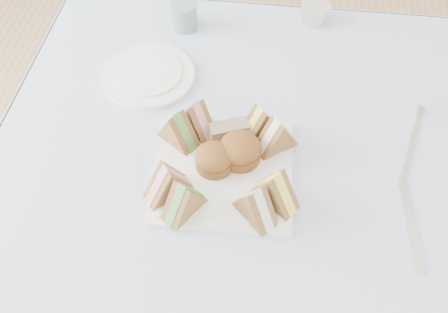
# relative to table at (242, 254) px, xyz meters

# --- Properties ---
(floor) EXTENTS (4.00, 4.00, 0.00)m
(floor) POSITION_rel_table_xyz_m (0.00, 0.00, -0.37)
(floor) COLOR #9E7751
(floor) RESTS_ON ground
(table) EXTENTS (0.90, 0.90, 0.74)m
(table) POSITION_rel_table_xyz_m (0.00, 0.00, 0.00)
(table) COLOR brown
(table) RESTS_ON floor
(tablecloth) EXTENTS (1.02, 1.02, 0.01)m
(tablecloth) POSITION_rel_table_xyz_m (0.00, 0.00, 0.37)
(tablecloth) COLOR #C6DDFA
(tablecloth) RESTS_ON table
(serving_plate) EXTENTS (0.26, 0.26, 0.01)m
(serving_plate) POSITION_rel_table_xyz_m (-0.04, -0.02, 0.38)
(serving_plate) COLOR white
(serving_plate) RESTS_ON tablecloth
(sandwich_fl_a) EXTENTS (0.09, 0.09, 0.08)m
(sandwich_fl_a) POSITION_rel_table_xyz_m (-0.13, -0.09, 0.43)
(sandwich_fl_a) COLOR brown
(sandwich_fl_a) RESTS_ON serving_plate
(sandwich_fl_b) EXTENTS (0.08, 0.09, 0.07)m
(sandwich_fl_b) POSITION_rel_table_xyz_m (-0.10, -0.12, 0.43)
(sandwich_fl_b) COLOR brown
(sandwich_fl_b) RESTS_ON serving_plate
(sandwich_fr_a) EXTENTS (0.10, 0.08, 0.08)m
(sandwich_fr_a) POSITION_rel_table_xyz_m (0.05, -0.08, 0.43)
(sandwich_fr_a) COLOR brown
(sandwich_fr_a) RESTS_ON serving_plate
(sandwich_fr_b) EXTENTS (0.09, 0.09, 0.07)m
(sandwich_fr_b) POSITION_rel_table_xyz_m (0.02, -0.11, 0.43)
(sandwich_fr_b) COLOR brown
(sandwich_fr_b) RESTS_ON serving_plate
(sandwich_bl_a) EXTENTS (0.09, 0.08, 0.08)m
(sandwich_bl_a) POSITION_rel_table_xyz_m (-0.14, 0.03, 0.43)
(sandwich_bl_a) COLOR brown
(sandwich_bl_a) RESTS_ON serving_plate
(sandwich_bl_b) EXTENTS (0.09, 0.08, 0.07)m
(sandwich_bl_b) POSITION_rel_table_xyz_m (-0.11, 0.07, 0.43)
(sandwich_bl_b) COLOR brown
(sandwich_bl_b) RESTS_ON serving_plate
(sandwich_br_a) EXTENTS (0.09, 0.08, 0.08)m
(sandwich_br_a) POSITION_rel_table_xyz_m (0.05, 0.04, 0.43)
(sandwich_br_a) COLOR brown
(sandwich_br_a) RESTS_ON serving_plate
(sandwich_br_b) EXTENTS (0.09, 0.08, 0.07)m
(sandwich_br_b) POSITION_rel_table_xyz_m (0.01, 0.07, 0.42)
(sandwich_br_b) COLOR brown
(sandwich_br_b) RESTS_ON serving_plate
(scone_left) EXTENTS (0.07, 0.07, 0.05)m
(scone_left) POSITION_rel_table_xyz_m (-0.06, -0.02, 0.41)
(scone_left) COLOR brown
(scone_left) RESTS_ON serving_plate
(scone_right) EXTENTS (0.11, 0.11, 0.05)m
(scone_right) POSITION_rel_table_xyz_m (-0.02, 0.00, 0.41)
(scone_right) COLOR brown
(scone_right) RESTS_ON serving_plate
(pastry_slice) EXTENTS (0.08, 0.06, 0.04)m
(pastry_slice) POSITION_rel_table_xyz_m (-0.04, 0.05, 0.41)
(pastry_slice) COLOR #D5B675
(pastry_slice) RESTS_ON serving_plate
(side_plate) EXTENTS (0.25, 0.25, 0.01)m
(side_plate) POSITION_rel_table_xyz_m (-0.24, 0.21, 0.38)
(side_plate) COLOR white
(side_plate) RESTS_ON tablecloth
(water_glass) EXTENTS (0.08, 0.08, 0.09)m
(water_glass) POSITION_rel_table_xyz_m (-0.19, 0.40, 0.42)
(water_glass) COLOR white
(water_glass) RESTS_ON tablecloth
(tea_strainer) EXTENTS (0.09, 0.09, 0.04)m
(tea_strainer) POSITION_rel_table_xyz_m (0.12, 0.46, 0.40)
(tea_strainer) COLOR silver
(tea_strainer) RESTS_ON tablecloth
(knife) EXTENTS (0.03, 0.19, 0.00)m
(knife) POSITION_rel_table_xyz_m (0.29, -0.09, 0.38)
(knife) COLOR silver
(knife) RESTS_ON tablecloth
(fork) EXTENTS (0.06, 0.18, 0.00)m
(fork) POSITION_rel_table_xyz_m (0.31, 0.07, 0.38)
(fork) COLOR silver
(fork) RESTS_ON tablecloth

